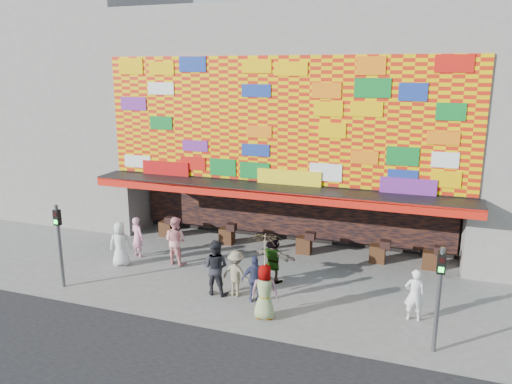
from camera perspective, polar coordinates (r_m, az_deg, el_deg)
ground at (r=17.39m, az=-1.61°, el=-11.65°), size 90.00×90.00×0.00m
shop_building at (r=23.61m, az=5.60°, el=8.31°), size 15.20×9.40×10.00m
neighbor_left at (r=29.41m, az=-20.25°, el=10.12°), size 11.00×8.00×12.00m
signal_left at (r=18.60m, az=-21.59°, el=-4.76°), size 0.22×0.20×3.00m
signal_right at (r=14.27m, az=20.21°, el=-10.27°), size 0.22×0.20×3.00m
ped_a at (r=20.20m, az=-15.24°, el=-5.76°), size 1.01×0.87×1.75m
ped_b at (r=20.99m, az=-13.40°, el=-5.01°), size 0.70×0.56×1.67m
ped_c at (r=17.14m, az=-4.65°, el=-8.55°), size 0.96×0.76×1.93m
ped_d at (r=17.04m, az=-2.29°, el=-9.29°), size 1.09×0.72×1.58m
ped_e at (r=16.62m, az=-0.09°, el=-9.90°), size 1.00×0.80×1.59m
ped_f at (r=18.07m, az=1.96°, el=-7.57°), size 1.73×0.96×1.77m
ped_g at (r=15.53m, az=1.00°, el=-11.36°), size 0.93×0.67×1.75m
ped_h at (r=16.19m, az=17.66°, el=-11.14°), size 0.64×0.46×1.65m
ped_i at (r=19.91m, az=-9.18°, el=-5.48°), size 1.03×0.86×1.91m
parasol at (r=15.00m, az=1.02°, el=-6.72°), size 1.44×1.46×1.98m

